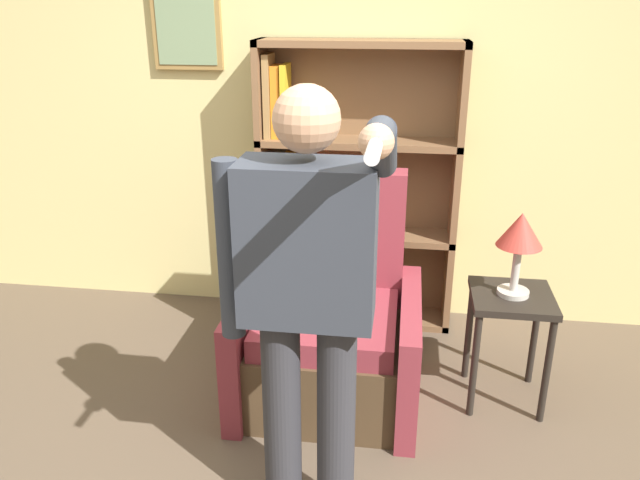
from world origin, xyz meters
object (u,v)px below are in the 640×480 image
(person_standing, at_px, (307,292))
(side_table, at_px, (510,316))
(bookcase, at_px, (338,194))
(armchair, at_px, (330,330))
(table_lamp, at_px, (520,235))

(person_standing, height_order, side_table, person_standing)
(bookcase, distance_m, armchair, 0.97)
(side_table, bearing_deg, person_standing, -133.65)
(armchair, bearing_deg, table_lamp, 2.27)
(side_table, xyz_separation_m, table_lamp, (0.00, 0.00, 0.44))
(bookcase, bearing_deg, table_lamp, -39.38)
(person_standing, relative_size, table_lamp, 4.06)
(bookcase, bearing_deg, armchair, -85.86)
(bookcase, distance_m, table_lamp, 1.27)
(bookcase, relative_size, side_table, 2.90)
(bookcase, xyz_separation_m, side_table, (0.98, -0.80, -0.36))
(armchair, xyz_separation_m, side_table, (0.92, 0.04, 0.14))
(side_table, bearing_deg, armchair, -177.73)
(armchair, height_order, person_standing, person_standing)
(armchair, distance_m, person_standing, 1.11)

